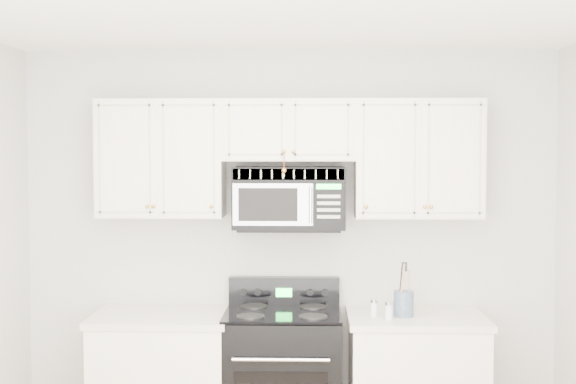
{
  "coord_description": "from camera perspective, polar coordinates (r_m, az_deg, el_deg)",
  "views": [
    {
      "loc": [
        0.14,
        -3.54,
        1.95
      ],
      "look_at": [
        0.0,
        1.3,
        1.7
      ],
      "focal_mm": 50.0,
      "sensor_mm": 36.0,
      "label": 1
    }
  ],
  "objects": [
    {
      "name": "room",
      "position": [
        3.6,
        -0.59,
        -7.41
      ],
      "size": [
        3.51,
        3.51,
        2.61
      ],
      "color": "#A18358",
      "rests_on": "ground"
    },
    {
      "name": "microwave",
      "position": [
        5.12,
        0.08,
        -0.4
      ],
      "size": [
        0.71,
        0.4,
        0.39
      ],
      "color": "black",
      "rests_on": "ground"
    },
    {
      "name": "utensil_crock",
      "position": [
        5.06,
        8.23,
        -7.82
      ],
      "size": [
        0.13,
        0.13,
        0.33
      ],
      "color": "slate",
      "rests_on": "base_cabinet_right"
    },
    {
      "name": "shaker_salt",
      "position": [
        5.03,
        6.13,
        -8.21
      ],
      "size": [
        0.04,
        0.04,
        0.11
      ],
      "color": "white",
      "rests_on": "base_cabinet_right"
    },
    {
      "name": "upper_cabinets",
      "position": [
        5.13,
        0.09,
        2.82
      ],
      "size": [
        2.44,
        0.37,
        0.75
      ],
      "color": "white",
      "rests_on": "ground"
    },
    {
      "name": "range",
      "position": [
        5.2,
        -0.37,
        -13.38
      ],
      "size": [
        0.73,
        0.66,
        1.11
      ],
      "color": "black",
      "rests_on": "ground"
    },
    {
      "name": "shaker_pepper",
      "position": [
        4.96,
        7.18,
        -8.37
      ],
      "size": [
        0.05,
        0.05,
        0.11
      ],
      "color": "white",
      "rests_on": "base_cabinet_right"
    }
  ]
}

